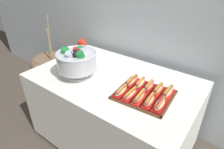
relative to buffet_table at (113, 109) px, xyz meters
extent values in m
plane|color=#4C4238|center=(0.00, 0.00, -0.39)|extent=(10.00, 10.00, 0.00)
cube|color=#B2BCC1|center=(0.00, 0.59, 0.91)|extent=(6.00, 0.10, 2.60)
cube|color=white|center=(0.00, 0.00, 0.00)|extent=(1.44, 0.90, 0.70)
cylinder|color=black|center=(-0.61, -0.35, -0.37)|extent=(0.05, 0.05, 0.04)
cylinder|color=black|center=(-0.61, 0.35, -0.37)|extent=(0.05, 0.05, 0.04)
cylinder|color=black|center=(0.61, 0.35, -0.37)|extent=(0.05, 0.05, 0.04)
cylinder|color=brown|center=(-1.15, 0.18, -0.11)|extent=(0.40, 0.40, 0.56)
torus|color=brown|center=(-1.15, 0.18, -0.32)|extent=(0.57, 0.57, 0.13)
torus|color=brown|center=(-1.15, 0.18, -0.18)|extent=(0.59, 0.59, 0.13)
torus|color=brown|center=(-1.15, 0.18, -0.04)|extent=(0.54, 0.54, 0.13)
torus|color=brown|center=(-1.15, 0.18, 0.10)|extent=(0.50, 0.50, 0.13)
cylinder|color=#937F56|center=(-1.09, 0.16, 0.36)|extent=(0.01, 0.04, 0.40)
cylinder|color=#937F56|center=(-1.09, 0.17, 0.36)|extent=(0.03, 0.02, 0.40)
cylinder|color=#937F56|center=(-1.18, 0.25, 0.42)|extent=(0.05, 0.07, 0.52)
cube|color=#56331E|center=(0.34, -0.07, 0.36)|extent=(0.43, 0.39, 0.01)
cube|color=#56331E|center=(0.35, -0.24, 0.36)|extent=(0.41, 0.04, 0.01)
cube|color=#56331E|center=(0.32, 0.10, 0.36)|extent=(0.41, 0.04, 0.01)
cube|color=#56331E|center=(0.14, -0.08, 0.36)|extent=(0.04, 0.36, 0.01)
cube|color=#56331E|center=(0.53, -0.05, 0.36)|extent=(0.04, 0.36, 0.01)
cube|color=#B21414|center=(0.19, -0.16, 0.37)|extent=(0.07, 0.17, 0.02)
ellipsoid|color=#E0BC7F|center=(0.19, -0.16, 0.39)|extent=(0.06, 0.16, 0.04)
cylinder|color=#9E4C38|center=(0.19, -0.16, 0.40)|extent=(0.04, 0.15, 0.03)
cylinder|color=yellow|center=(0.19, -0.16, 0.41)|extent=(0.02, 0.12, 0.01)
cube|color=red|center=(0.27, -0.16, 0.37)|extent=(0.06, 0.17, 0.02)
ellipsoid|color=#E0BC7F|center=(0.27, -0.16, 0.39)|extent=(0.05, 0.16, 0.04)
cylinder|color=#9E4C38|center=(0.27, -0.16, 0.40)|extent=(0.03, 0.16, 0.03)
cylinder|color=yellow|center=(0.27, -0.16, 0.41)|extent=(0.01, 0.14, 0.01)
cube|color=red|center=(0.34, -0.15, 0.37)|extent=(0.08, 0.17, 0.02)
ellipsoid|color=tan|center=(0.34, -0.15, 0.39)|extent=(0.06, 0.16, 0.04)
cylinder|color=#A8563D|center=(0.34, -0.15, 0.41)|extent=(0.05, 0.16, 0.03)
cylinder|color=yellow|center=(0.34, -0.15, 0.42)|extent=(0.02, 0.13, 0.01)
cube|color=red|center=(0.42, -0.15, 0.37)|extent=(0.08, 0.17, 0.02)
ellipsoid|color=beige|center=(0.42, -0.15, 0.39)|extent=(0.06, 0.15, 0.04)
cylinder|color=#9E4C38|center=(0.42, -0.15, 0.40)|extent=(0.04, 0.15, 0.03)
cylinder|color=yellow|center=(0.42, -0.15, 0.42)|extent=(0.02, 0.13, 0.01)
cube|color=#B21414|center=(0.49, -0.14, 0.37)|extent=(0.08, 0.16, 0.02)
ellipsoid|color=tan|center=(0.49, -0.14, 0.39)|extent=(0.06, 0.15, 0.04)
cylinder|color=#A8563D|center=(0.49, -0.14, 0.40)|extent=(0.04, 0.14, 0.03)
cylinder|color=red|center=(0.49, -0.14, 0.42)|extent=(0.02, 0.12, 0.01)
cube|color=red|center=(0.18, 0.00, 0.37)|extent=(0.07, 0.18, 0.02)
ellipsoid|color=tan|center=(0.18, 0.00, 0.39)|extent=(0.06, 0.17, 0.04)
cylinder|color=brown|center=(0.18, 0.00, 0.40)|extent=(0.04, 0.16, 0.03)
cylinder|color=yellow|center=(0.18, 0.00, 0.41)|extent=(0.01, 0.14, 0.01)
cube|color=#B21414|center=(0.26, 0.01, 0.37)|extent=(0.08, 0.16, 0.02)
ellipsoid|color=beige|center=(0.26, 0.01, 0.39)|extent=(0.06, 0.15, 0.04)
cylinder|color=#A8563D|center=(0.26, 0.01, 0.41)|extent=(0.04, 0.14, 0.03)
cylinder|color=yellow|center=(0.26, 0.01, 0.42)|extent=(0.02, 0.12, 0.01)
cube|color=#B21414|center=(0.33, 0.01, 0.37)|extent=(0.07, 0.16, 0.02)
ellipsoid|color=tan|center=(0.33, 0.01, 0.39)|extent=(0.05, 0.14, 0.04)
cylinder|color=#A8563D|center=(0.33, 0.01, 0.40)|extent=(0.04, 0.13, 0.03)
cylinder|color=yellow|center=(0.33, 0.01, 0.42)|extent=(0.01, 0.11, 0.01)
cube|color=red|center=(0.41, 0.02, 0.37)|extent=(0.07, 0.16, 0.02)
ellipsoid|color=tan|center=(0.41, 0.02, 0.39)|extent=(0.05, 0.15, 0.04)
cylinder|color=brown|center=(0.41, 0.02, 0.40)|extent=(0.03, 0.14, 0.03)
cylinder|color=yellow|center=(0.41, 0.02, 0.41)|extent=(0.01, 0.12, 0.01)
cube|color=red|center=(0.48, 0.02, 0.37)|extent=(0.07, 0.17, 0.02)
ellipsoid|color=#E0BC7F|center=(0.48, 0.02, 0.39)|extent=(0.05, 0.16, 0.04)
cylinder|color=brown|center=(0.48, 0.02, 0.40)|extent=(0.03, 0.15, 0.03)
cylinder|color=yellow|center=(0.48, 0.02, 0.42)|extent=(0.01, 0.13, 0.01)
cylinder|color=silver|center=(-0.27, -0.16, 0.36)|extent=(0.21, 0.21, 0.02)
cone|color=silver|center=(-0.27, -0.16, 0.40)|extent=(0.07, 0.07, 0.06)
cylinder|color=silver|center=(-0.27, -0.16, 0.50)|extent=(0.33, 0.33, 0.14)
torus|color=silver|center=(-0.27, -0.16, 0.57)|extent=(0.34, 0.34, 0.02)
cylinder|color=#197A33|center=(-0.18, -0.18, 0.55)|extent=(0.10, 0.12, 0.14)
cylinder|color=#B7BCC6|center=(-0.24, -0.12, 0.55)|extent=(0.11, 0.11, 0.15)
cylinder|color=#197A33|center=(-0.27, -0.11, 0.55)|extent=(0.11, 0.10, 0.13)
cylinder|color=red|center=(-0.28, -0.15, 0.55)|extent=(0.11, 0.11, 0.14)
cylinder|color=#197A33|center=(-0.36, -0.20, 0.55)|extent=(0.12, 0.10, 0.14)
cylinder|color=#B7BCC6|center=(-0.26, -0.22, 0.55)|extent=(0.09, 0.11, 0.14)
cylinder|color=black|center=(-0.24, -0.20, 0.55)|extent=(0.12, 0.10, 0.14)
cylinder|color=red|center=(-0.47, 0.12, 0.41)|extent=(0.08, 0.08, 0.11)
cylinder|color=red|center=(-0.47, 0.12, 0.43)|extent=(0.08, 0.08, 0.11)
cylinder|color=red|center=(-0.47, 0.12, 0.45)|extent=(0.08, 0.08, 0.11)
cylinder|color=red|center=(-0.47, 0.12, 0.46)|extent=(0.08, 0.08, 0.11)
cylinder|color=red|center=(-0.47, 0.12, 0.48)|extent=(0.08, 0.08, 0.11)
cylinder|color=red|center=(-0.47, 0.12, 0.50)|extent=(0.08, 0.08, 0.11)
camera|label=1|loc=(0.84, -1.15, 1.21)|focal=30.81mm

